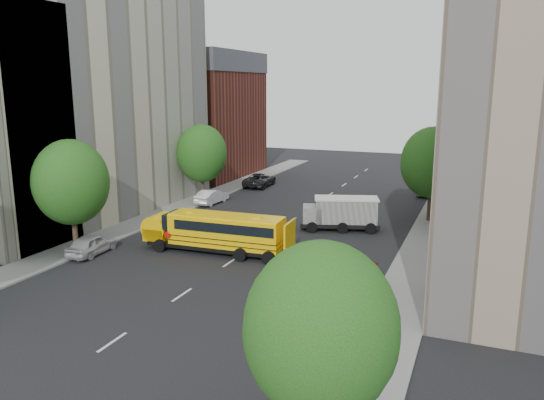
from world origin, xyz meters
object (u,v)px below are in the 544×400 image
Objects in this scene: parked_car_5 at (426,188)px; street_tree_4 at (432,163)px; street_tree_1 at (71,182)px; parked_car_1 at (212,196)px; street_tree_3 at (321,329)px; safari_truck at (340,213)px; street_tree_5 at (444,151)px; parked_car_3 at (352,284)px; parked_car_0 at (92,244)px; parked_car_2 at (260,180)px; school_bus at (216,231)px; street_tree_2 at (202,153)px.

street_tree_4 is at bearing -83.38° from parked_car_5.
street_tree_1 reaches higher than parked_car_1.
street_tree_1 is at bearing 147.53° from street_tree_3.
safari_truck is 17.83m from parked_car_5.
street_tree_5 is 1.60× the size of parked_car_3.
parked_car_0 is 0.75× the size of parked_car_2.
parked_car_3 is at bearing 174.89° from parked_car_0.
parked_car_3 is at bearing -90.14° from safari_truck.
street_tree_4 reaches higher than parked_car_3.
safari_truck is (15.66, 12.52, -3.54)m from street_tree_1.
parked_car_5 is at bearing 63.90° from school_bus.
parked_car_0 is (1.40, -18.02, -4.12)m from street_tree_2.
parked_car_5 is at bearing 91.94° from street_tree_3.
parked_car_0 is at bearing -176.39° from parked_car_3.
safari_truck reaches higher than parked_car_3.
street_tree_2 is at bearing -151.39° from street_tree_5.
street_tree_5 is 20.36m from parked_car_2.
safari_truck is 19.01m from parked_car_0.
safari_truck reaches higher than parked_car_5.
street_tree_5 is 24.55m from parked_car_1.
parked_car_0 is at bearing 84.84° from parked_car_2.
parked_car_2 is at bearing 127.48° from parked_car_3.
parked_car_3 is at bearing 99.29° from street_tree_3.
street_tree_4 is 1.87× the size of parked_car_1.
street_tree_2 is 1.86× the size of parked_car_0.
street_tree_4 reaches higher than parked_car_1.
parked_car_0 is 35.31m from parked_car_5.
parked_car_0 is 27.39m from parked_car_2.
safari_truck is (6.49, 8.94, -0.15)m from school_bus.
street_tree_5 is 4.21m from parked_car_5.
school_bus is 8.61m from parked_car_0.
street_tree_3 is 21.95m from school_bus.
parked_car_3 is (10.63, -4.13, -0.89)m from school_bus.
parked_car_2 is at bearing 115.58° from street_tree_3.
parked_car_3 is at bearing -96.77° from street_tree_4.
street_tree_4 is (22.00, 0.00, 0.25)m from street_tree_2.
street_tree_5 is at bearing 53.75° from street_tree_1.
street_tree_5 is 0.75× the size of school_bus.
street_tree_5 reaches higher than parked_car_0.
street_tree_1 is 4.47m from parked_car_0.
safari_truck is at bearing -109.92° from street_tree_5.
street_tree_3 is at bearing 142.37° from parked_car_0.
parked_car_2 is 32.99m from parked_car_3.
parked_car_0 is at bearing -156.38° from safari_truck.
school_bus is (-12.83, -14.42, -3.51)m from street_tree_4.
school_bus is 11.44m from parked_car_3.
parked_car_0 is at bearing 93.07° from parked_car_1.
street_tree_1 is 1.43× the size of parked_car_2.
parked_car_5 is (20.52, 11.67, -4.05)m from street_tree_2.
street_tree_5 is at bearing 61.51° from school_bus.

